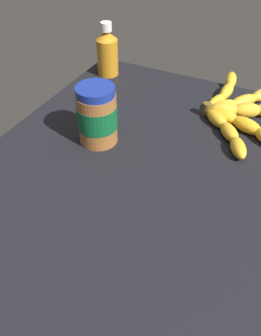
{
  "coord_description": "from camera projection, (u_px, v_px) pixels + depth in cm",
  "views": [
    {
      "loc": [
        46.8,
        17.58,
        45.74
      ],
      "look_at": [
        4.97,
        -3.13,
        3.76
      ],
      "focal_mm": 36.47,
      "sensor_mm": 36.0,
      "label": 1
    }
  ],
  "objects": [
    {
      "name": "peanut_butter_jar",
      "position": [
        97.0,
        116.0,
        0.71
      ],
      "size": [
        8.45,
        8.45,
        12.91
      ],
      "color": "#9E602D",
      "rests_on": "ground_plane"
    },
    {
      "name": "ground_plane",
      "position": [
        155.0,
        180.0,
        0.69
      ],
      "size": [
        82.89,
        71.23,
        4.38
      ],
      "primitive_type": "cube",
      "color": "black"
    },
    {
      "name": "honey_bottle",
      "position": [
        107.0,
        52.0,
        0.94
      ],
      "size": [
        5.91,
        5.91,
        14.54
      ],
      "color": "orange",
      "rests_on": "ground_plane"
    },
    {
      "name": "banana_bunch",
      "position": [
        238.0,
        111.0,
        0.81
      ],
      "size": [
        36.94,
        20.52,
        3.61
      ],
      "color": "gold",
      "rests_on": "ground_plane"
    }
  ]
}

